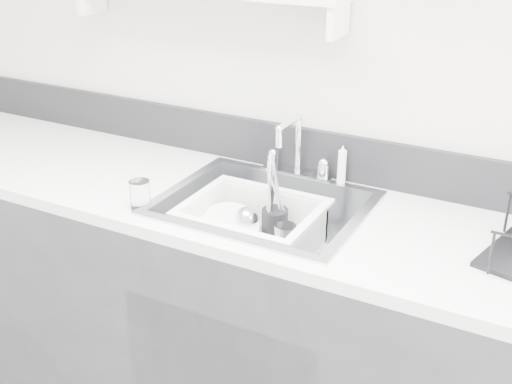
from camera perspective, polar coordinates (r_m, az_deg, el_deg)
The scene contains 12 objects.
counter_run at distance 2.25m, azimuth 0.61°, elevation -11.63°, with size 3.20×0.62×0.92m.
backsplash at distance 2.23m, azimuth 4.22°, elevation 3.75°, with size 3.20×0.02×0.16m, color black.
sink at distance 2.06m, azimuth 0.66°, elevation -3.29°, with size 0.64×0.52×0.20m, color silver, non-canonical shape.
faucet at distance 2.19m, azimuth 3.64°, elevation 2.84°, with size 0.26×0.18×0.23m.
side_sprayer at distance 2.14m, azimuth 7.64°, elevation 2.40°, with size 0.03×0.03×0.14m, color white.
wash_tub at distance 2.05m, azimuth -0.32°, elevation -3.28°, with size 0.42×0.34×0.16m, color white, non-canonical shape.
plate_stack at distance 2.11m, azimuth -2.17°, elevation -3.68°, with size 0.24×0.24×0.10m.
utensil_cup at distance 2.10m, azimuth 1.68°, elevation -2.71°, with size 0.09×0.09×0.29m.
ladle at distance 2.06m, azimuth -0.81°, elevation -3.88°, with size 0.31×0.11×0.09m, color silver, non-canonical shape.
tumbler_in_tub at distance 2.03m, azimuth 2.60°, elevation -4.19°, with size 0.07×0.07×0.10m, color white.
tumbler_counter at distance 2.00m, azimuth -10.25°, elevation -0.23°, with size 0.07×0.07×0.09m, color white.
bowl_small at distance 1.98m, azimuth 2.06°, elevation -6.00°, with size 0.11×0.11×0.03m, color white.
Camera 1 is at (0.84, -0.42, 1.79)m, focal length 45.00 mm.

